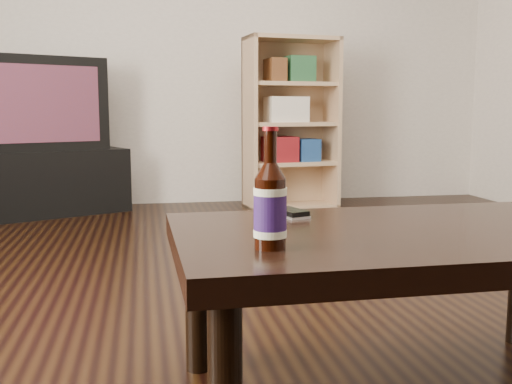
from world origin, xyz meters
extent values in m
cube|color=black|center=(0.00, 0.00, -0.01)|extent=(5.00, 6.00, 0.01)
cube|color=beige|center=(0.00, 3.01, 1.35)|extent=(5.00, 0.02, 2.70)
cube|color=black|center=(-0.96, 2.68, 0.22)|extent=(1.25, 0.98, 0.45)
cube|color=black|center=(-0.96, 2.68, 0.76)|extent=(0.98, 0.82, 0.63)
cube|color=#AB2E02|center=(-0.85, 2.44, 0.76)|extent=(0.63, 0.29, 0.50)
cube|color=tan|center=(0.50, 2.55, 0.62)|extent=(0.07, 0.31, 1.24)
cube|color=tan|center=(1.14, 2.63, 0.62)|extent=(0.07, 0.31, 1.24)
cube|color=tan|center=(0.82, 2.59, 1.23)|extent=(0.70, 0.39, 0.03)
cube|color=tan|center=(0.82, 2.59, 0.01)|extent=(0.70, 0.39, 0.03)
cube|color=tan|center=(0.80, 2.73, 0.62)|extent=(0.67, 0.11, 1.24)
cube|color=tan|center=(0.82, 2.59, 0.33)|extent=(0.64, 0.35, 0.03)
cube|color=tan|center=(0.82, 2.59, 0.62)|extent=(0.64, 0.35, 0.03)
cube|color=tan|center=(0.82, 2.59, 0.91)|extent=(0.64, 0.35, 0.03)
cube|color=maroon|center=(0.73, 2.56, 0.44)|extent=(0.25, 0.22, 0.18)
cube|color=navy|center=(0.94, 2.59, 0.43)|extent=(0.18, 0.21, 0.16)
cube|color=#EFE4CF|center=(0.78, 2.57, 0.72)|extent=(0.31, 0.23, 0.18)
cube|color=#275B34|center=(0.87, 2.58, 1.01)|extent=(0.21, 0.21, 0.18)
cube|color=brown|center=(0.69, 2.55, 1.00)|extent=(0.14, 0.20, 0.16)
cube|color=black|center=(0.40, -0.32, 0.40)|extent=(1.16, 0.69, 0.06)
cylinder|color=black|center=(-0.11, -0.07, 0.19)|extent=(0.07, 0.07, 0.38)
cylinder|color=black|center=(0.01, -0.47, 0.51)|extent=(0.07, 0.07, 0.15)
cylinder|color=#2B144F|center=(0.01, -0.47, 0.51)|extent=(0.07, 0.07, 0.09)
cylinder|color=beige|center=(0.01, -0.47, 0.55)|extent=(0.07, 0.07, 0.02)
cylinder|color=beige|center=(0.01, -0.47, 0.47)|extent=(0.07, 0.07, 0.02)
cone|color=black|center=(0.01, -0.47, 0.60)|extent=(0.07, 0.07, 0.03)
cylinder|color=black|center=(0.01, -0.47, 0.65)|extent=(0.03, 0.03, 0.07)
cylinder|color=maroon|center=(0.01, -0.47, 0.68)|extent=(0.03, 0.03, 0.01)
cube|color=silver|center=(0.15, -0.11, 0.44)|extent=(0.09, 0.13, 0.01)
cube|color=black|center=(0.15, -0.11, 0.44)|extent=(0.09, 0.12, 0.02)
cylinder|color=silver|center=(0.16, -0.14, 0.45)|extent=(0.03, 0.03, 0.00)
camera|label=1|loc=(-0.24, -1.67, 0.72)|focal=42.00mm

